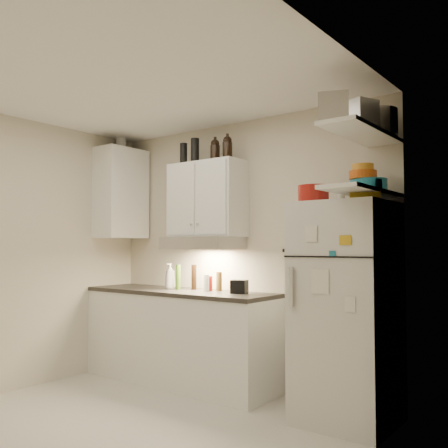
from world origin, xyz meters
The scene contains 36 objects.
floor centered at (0.00, 0.00, -0.01)m, with size 3.20×3.00×0.02m, color beige.
ceiling centered at (0.00, 0.00, 2.61)m, with size 3.20×3.00×0.02m, color white.
back_wall centered at (0.00, 1.51, 1.30)m, with size 3.20×0.02×2.60m, color beige.
left_wall centered at (-1.61, 0.00, 1.30)m, with size 0.02×3.00×2.60m, color beige.
right_wall centered at (1.61, 0.00, 1.30)m, with size 0.02×3.00×2.60m, color beige.
base_cabinet centered at (-0.55, 1.20, 0.44)m, with size 2.10×0.60×0.88m, color white.
countertop centered at (-0.55, 1.20, 0.90)m, with size 2.10×0.62×0.04m, color #2C2926.
upper_cabinet centered at (-0.30, 1.33, 1.83)m, with size 0.80×0.33×0.75m, color white.
side_cabinet centered at (-1.44, 1.20, 1.95)m, with size 0.33×0.55×1.00m, color white.
range_hood centered at (-0.30, 1.27, 1.39)m, with size 0.76×0.46×0.12m, color silver.
fridge centered at (1.25, 1.16, 0.85)m, with size 0.70×0.68×1.70m, color silver.
shelf_hi centered at (1.45, 1.02, 2.20)m, with size 0.30×0.95×0.03m, color white.
shelf_lo centered at (1.45, 1.02, 1.76)m, with size 0.30×0.95×0.03m, color white.
knife_strip centered at (0.70, 1.49, 1.32)m, with size 0.42×0.02×0.03m, color black.
dutch_oven centered at (1.03, 1.06, 1.77)m, with size 0.24×0.24×0.14m, color maroon.
book_stack centered at (1.46, 1.05, 1.74)m, with size 0.21×0.27×0.09m, color gold.
spice_jar centered at (1.25, 1.08, 1.75)m, with size 0.06×0.06×0.11m, color silver.
stock_pot centered at (1.48, 1.28, 2.32)m, with size 0.29×0.29×0.21m, color silver.
tin_a centered at (1.43, 1.02, 2.33)m, with size 0.22×0.20×0.22m, color #AAAAAD.
tin_b centered at (1.37, 0.70, 2.32)m, with size 0.21×0.21×0.21m, color #AAAAAD.
bowl_teal centered at (1.41, 1.26, 1.83)m, with size 0.27×0.27×0.11m, color #186E86.
bowl_orange centered at (1.37, 1.23, 1.91)m, with size 0.21×0.21×0.06m, color #D35813.
bowl_yellow centered at (1.37, 1.23, 1.97)m, with size 0.17×0.17×0.05m, color orange.
plates centered at (1.51, 0.94, 1.80)m, with size 0.23×0.23×0.06m, color #186E86.
growler_a centered at (-0.18, 1.32, 2.31)m, with size 0.09×0.09×0.22m, color black, non-canonical shape.
growler_b centered at (0.00, 1.28, 2.31)m, with size 0.09×0.09×0.22m, color black, non-canonical shape.
thermos_a centered at (-0.40, 1.26, 2.32)m, with size 0.08×0.08×0.25m, color black.
thermos_b centered at (-0.56, 1.27, 2.31)m, with size 0.08×0.08×0.22m, color black.
side_jar centered at (-1.49, 1.24, 2.53)m, with size 0.11×0.11×0.15m, color silver.
soap_bottle centered at (-0.69, 1.21, 1.07)m, with size 0.11×0.11×0.29m, color white.
pepper_mill centered at (-0.16, 1.36, 1.01)m, with size 0.06×0.06×0.19m, color brown.
oil_bottle centered at (-0.58, 1.22, 1.05)m, with size 0.05×0.05×0.25m, color #3A6018.
vinegar_bottle centered at (-0.45, 1.32, 1.05)m, with size 0.05×0.05×0.25m, color black.
clear_bottle centered at (-0.23, 1.25, 1.00)m, with size 0.05×0.05×0.16m, color silver.
red_jar centered at (-0.26, 1.31, 0.99)m, with size 0.07×0.07×0.14m, color maroon.
caddy centered at (0.16, 1.26, 0.98)m, with size 0.15×0.10×0.13m, color black.
Camera 1 is at (2.87, -2.51, 1.35)m, focal length 40.00 mm.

